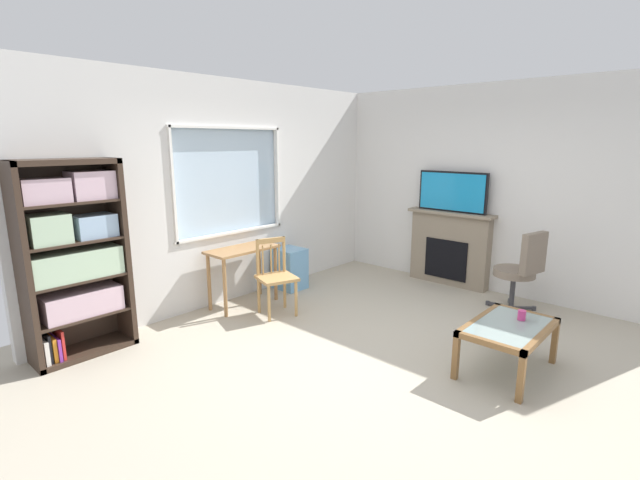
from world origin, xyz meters
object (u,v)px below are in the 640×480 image
wooden_chair (276,276)px  fireplace (449,248)px  tv (452,192)px  coffee_table (509,332)px  bookshelf (73,255)px  office_chair (521,268)px  desk_under_window (243,259)px  sippy_cup (522,315)px  plastic_drawer_unit (290,268)px

wooden_chair → fireplace: fireplace is taller
tv → coffee_table: bearing=-141.5°
bookshelf → office_chair: size_ratio=1.87×
bookshelf → desk_under_window: bookshelf is taller
wooden_chair → coffee_table: 2.59m
desk_under_window → tv: size_ratio=0.90×
fireplace → coffee_table: bearing=-141.7°
coffee_table → fireplace: bearing=38.3°
office_chair → coffee_table: office_chair is taller
wooden_chair → desk_under_window: bearing=98.3°
desk_under_window → office_chair: bearing=-52.2°
wooden_chair → coffee_table: bearing=-79.9°
wooden_chair → tv: (2.43, -0.97, 0.87)m
tv → sippy_cup: tv is taller
bookshelf → sippy_cup: bearing=-51.1°
fireplace → sippy_cup: size_ratio=13.78×
wooden_chair → sippy_cup: size_ratio=10.00×
tv → office_chair: (-0.46, -1.15, -0.78)m
bookshelf → desk_under_window: 1.92m
bookshelf → office_chair: bookshelf is taller
desk_under_window → fireplace: bearing=-30.5°
bookshelf → tv: 4.68m
sippy_cup → wooden_chair: bearing=103.8°
fireplace → tv: tv is taller
tv → office_chair: tv is taller
tv → office_chair: 1.46m
fireplace → coffee_table: 2.55m
tv → office_chair: size_ratio=0.99×
bookshelf → coffee_table: bookshelf is taller
office_chair → coffee_table: bearing=-164.5°
office_chair → desk_under_window: bearing=127.8°
wooden_chair → office_chair: size_ratio=0.90×
wooden_chair → tv: size_ratio=0.91×
desk_under_window → coffee_table: bearing=-80.2°
bookshelf → sippy_cup: bookshelf is taller
desk_under_window → coffee_table: (0.53, -3.07, -0.23)m
fireplace → office_chair: size_ratio=1.24×
office_chair → coffee_table: (-1.52, -0.42, -0.18)m
bookshelf → desk_under_window: size_ratio=2.09×
desk_under_window → plastic_drawer_unit: (0.85, 0.05, -0.32)m
plastic_drawer_unit → desk_under_window: bearing=-176.6°
desk_under_window → wooden_chair: bearing=-81.7°
bookshelf → office_chair: 4.82m
fireplace → office_chair: 1.25m
office_chair → plastic_drawer_unit: bearing=114.1°
plastic_drawer_unit → coffee_table: 3.13m
fireplace → office_chair: bearing=-112.4°
desk_under_window → plastic_drawer_unit: size_ratio=1.57×
plastic_drawer_unit → sippy_cup: plastic_drawer_unit is taller
bookshelf → fireplace: (4.41, -1.60, -0.45)m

